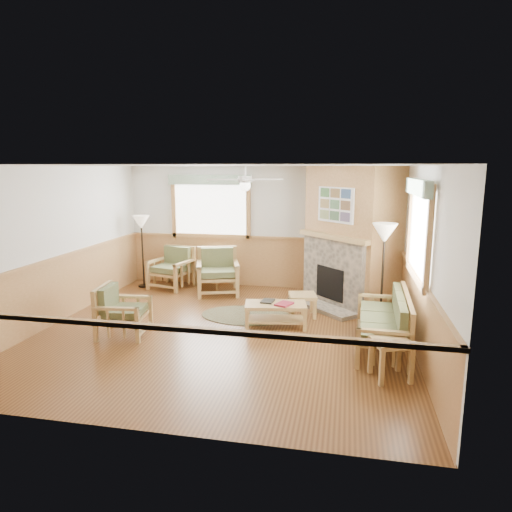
% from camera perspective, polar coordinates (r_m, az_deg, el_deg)
% --- Properties ---
extents(floor, '(6.00, 6.00, 0.01)m').
position_cam_1_polar(floor, '(7.70, -4.00, -9.34)').
color(floor, brown).
rests_on(floor, ground).
extents(ceiling, '(6.00, 6.00, 0.01)m').
position_cam_1_polar(ceiling, '(7.22, -4.29, 11.22)').
color(ceiling, white).
rests_on(ceiling, floor).
extents(wall_back, '(6.00, 0.02, 2.70)m').
position_cam_1_polar(wall_back, '(10.23, 0.33, 3.61)').
color(wall_back, silver).
rests_on(wall_back, floor).
extents(wall_front, '(6.00, 0.02, 2.70)m').
position_cam_1_polar(wall_front, '(4.60, -14.15, -6.04)').
color(wall_front, silver).
rests_on(wall_front, floor).
extents(wall_left, '(0.02, 6.00, 2.70)m').
position_cam_1_polar(wall_left, '(8.63, -23.73, 1.28)').
color(wall_left, silver).
rests_on(wall_left, floor).
extents(wall_right, '(0.02, 6.00, 2.70)m').
position_cam_1_polar(wall_right, '(7.16, 19.69, -0.26)').
color(wall_right, silver).
rests_on(wall_right, floor).
extents(wainscot, '(6.00, 6.00, 1.10)m').
position_cam_1_polar(wainscot, '(7.52, -4.05, -5.38)').
color(wainscot, '#AD7B46').
rests_on(wainscot, floor).
extents(fireplace, '(3.11, 3.11, 2.70)m').
position_cam_1_polar(fireplace, '(9.10, 11.95, 2.44)').
color(fireplace, '#AD7B46').
rests_on(fireplace, floor).
extents(window_back, '(1.90, 0.16, 1.50)m').
position_cam_1_polar(window_back, '(10.37, -5.78, 10.19)').
color(window_back, white).
rests_on(window_back, wall_back).
extents(window_right, '(0.16, 1.90, 1.50)m').
position_cam_1_polar(window_right, '(6.83, 20.24, 9.17)').
color(window_right, white).
rests_on(window_right, wall_right).
extents(ceiling_fan, '(1.59, 1.59, 0.36)m').
position_cam_1_polar(ceiling_fan, '(7.44, -1.39, 10.94)').
color(ceiling_fan, white).
rests_on(ceiling_fan, ceiling).
extents(sofa, '(1.83, 0.80, 0.83)m').
position_cam_1_polar(sofa, '(7.14, 15.50, -7.81)').
color(sofa, tan).
rests_on(sofa, floor).
extents(armchair_back_left, '(0.98, 0.98, 0.91)m').
position_cam_1_polar(armchair_back_left, '(10.40, -10.56, -1.47)').
color(armchair_back_left, tan).
rests_on(armchair_back_left, floor).
extents(armchair_back_right, '(1.08, 1.08, 0.96)m').
position_cam_1_polar(armchair_back_right, '(9.77, -4.80, -1.96)').
color(armchair_back_right, tan).
rests_on(armchair_back_right, floor).
extents(armchair_left, '(0.81, 0.81, 0.82)m').
position_cam_1_polar(armchair_left, '(7.67, -16.22, -6.57)').
color(armchair_left, tan).
rests_on(armchair_left, floor).
extents(coffee_table, '(1.10, 0.68, 0.41)m').
position_cam_1_polar(coffee_table, '(7.81, 2.47, -7.39)').
color(coffee_table, tan).
rests_on(coffee_table, floor).
extents(end_table_chairs, '(0.58, 0.57, 0.53)m').
position_cam_1_polar(end_table_chairs, '(10.25, -6.02, -2.61)').
color(end_table_chairs, tan).
rests_on(end_table_chairs, floor).
extents(end_table_sofa, '(0.58, 0.57, 0.52)m').
position_cam_1_polar(end_table_sofa, '(6.22, 16.48, -12.28)').
color(end_table_sofa, tan).
rests_on(end_table_sofa, floor).
extents(footstool, '(0.57, 0.57, 0.41)m').
position_cam_1_polar(footstool, '(8.39, 5.82, -6.11)').
color(footstool, tan).
rests_on(footstool, floor).
extents(braided_rug, '(1.75, 1.75, 0.01)m').
position_cam_1_polar(braided_rug, '(8.42, -1.24, -7.42)').
color(braided_rug, brown).
rests_on(braided_rug, floor).
extents(floor_lamp_left, '(0.48, 0.48, 1.63)m').
position_cam_1_polar(floor_lamp_left, '(10.56, -14.00, 0.58)').
color(floor_lamp_left, black).
rests_on(floor_lamp_left, floor).
extents(floor_lamp_right, '(0.50, 0.50, 1.78)m').
position_cam_1_polar(floor_lamp_right, '(7.88, 15.52, -2.43)').
color(floor_lamp_right, black).
rests_on(floor_lamp_right, floor).
extents(book_red, '(0.32, 0.36, 0.03)m').
position_cam_1_polar(book_red, '(7.67, 3.54, -5.90)').
color(book_red, maroon).
rests_on(book_red, coffee_table).
extents(book_dark, '(0.22, 0.29, 0.03)m').
position_cam_1_polar(book_dark, '(7.83, 1.47, -5.56)').
color(book_dark, black).
rests_on(book_dark, coffee_table).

